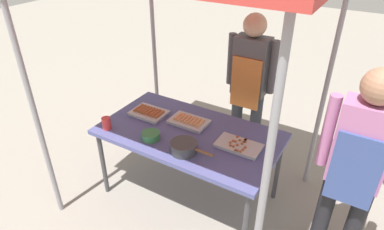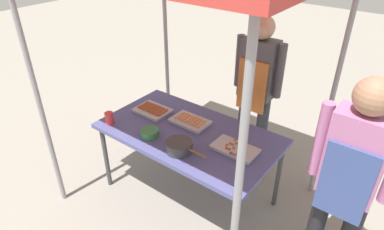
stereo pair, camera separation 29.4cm
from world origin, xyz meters
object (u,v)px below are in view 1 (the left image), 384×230
tray_grilled_sausages (189,121)px  vendor_woman (250,80)px  stall_table (189,137)px  tray_pork_links (149,113)px  tray_meat_skewers (239,146)px  condiment_bowl (151,136)px  cooking_wok (184,147)px  customer_nearby (357,163)px  drink_cup_near_edge (106,123)px

tray_grilled_sausages → vendor_woman: (0.29, 0.71, 0.21)m
stall_table → tray_pork_links: size_ratio=4.76×
tray_grilled_sausages → tray_meat_skewers: tray_grilled_sausages is taller
tray_grilled_sausages → tray_meat_skewers: (0.55, -0.11, -0.00)m
condiment_bowl → vendor_woman: bearing=67.7°
tray_meat_skewers → cooking_wok: (-0.36, -0.28, 0.03)m
vendor_woman → cooking_wok: bearing=84.8°
customer_nearby → stall_table: bearing=177.5°
tray_grilled_sausages → drink_cup_near_edge: size_ratio=3.13×
tray_meat_skewers → cooking_wok: cooking_wok is taller
vendor_woman → tray_pork_links: bearing=47.4°
tray_grilled_sausages → cooking_wok: (0.19, -0.39, 0.03)m
condiment_bowl → vendor_woman: size_ratio=0.10×
tray_pork_links → customer_nearby: bearing=-3.7°
tray_pork_links → drink_cup_near_edge: 0.43m
customer_nearby → condiment_bowl: bearing=-172.8°
stall_table → tray_grilled_sausages: tray_grilled_sausages is taller
cooking_wok → drink_cup_near_edge: size_ratio=3.36×
tray_grilled_sausages → condiment_bowl: size_ratio=2.23×
tray_meat_skewers → condiment_bowl: bearing=-159.1°
customer_nearby → tray_meat_skewers: bearing=175.4°
tray_pork_links → drink_cup_near_edge: (-0.17, -0.39, 0.03)m
drink_cup_near_edge → vendor_woman: (0.88, 1.17, 0.18)m
condiment_bowl → tray_pork_links: bearing=129.7°
stall_table → vendor_woman: bearing=75.5°
tray_meat_skewers → condiment_bowl: 0.76m
condiment_bowl → drink_cup_near_edge: bearing=-170.0°
tray_meat_skewers → tray_pork_links: size_ratio=1.12×
stall_table → cooking_wok: (0.12, -0.27, 0.10)m
cooking_wok → vendor_woman: size_ratio=0.23×
condiment_bowl → customer_nearby: (1.57, 0.20, 0.22)m
stall_table → tray_pork_links: tray_pork_links is taller
drink_cup_near_edge → customer_nearby: customer_nearby is taller
tray_grilled_sausages → customer_nearby: bearing=-7.2°
stall_table → condiment_bowl: 0.36m
tray_meat_skewers → condiment_bowl: (-0.71, -0.27, 0.01)m
tray_pork_links → tray_meat_skewers: bearing=-2.8°
stall_table → drink_cup_near_edge: size_ratio=14.07×
condiment_bowl → stall_table: bearing=48.2°
tray_grilled_sausages → drink_cup_near_edge: (-0.59, -0.46, 0.03)m
stall_table → tray_grilled_sausages: 0.16m
tray_pork_links → vendor_woman: (0.71, 0.77, 0.21)m
tray_meat_skewers → customer_nearby: size_ratio=0.22×
tray_grilled_sausages → stall_table: bearing=-57.8°
condiment_bowl → customer_nearby: customer_nearby is taller
tray_meat_skewers → cooking_wok: bearing=-141.9°
tray_meat_skewers → tray_pork_links: 0.97m
vendor_woman → customer_nearby: (1.13, -0.89, 0.01)m
stall_table → cooking_wok: cooking_wok is taller
stall_table → cooking_wok: size_ratio=4.19×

